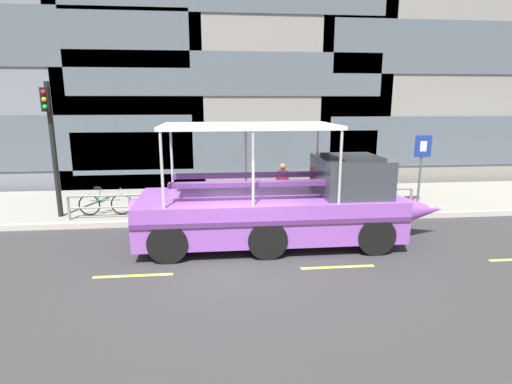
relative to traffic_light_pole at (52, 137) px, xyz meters
name	(u,v)px	position (x,y,z in m)	size (l,w,h in m)	color
ground_plane	(236,260)	(5.59, -3.86, -2.79)	(120.00, 120.00, 0.00)	#333335
sidewalk	(228,202)	(5.59, 1.74, -2.70)	(32.00, 4.80, 0.18)	gray
curb_edge	(231,221)	(5.59, -0.75, -2.70)	(32.00, 0.18, 0.18)	#B2ADA3
lane_centreline	(238,271)	(5.59, -4.55, -2.78)	(25.80, 0.12, 0.01)	#DBD64C
curb_guardrail	(247,199)	(6.14, -0.41, -2.06)	(11.49, 0.09, 0.81)	gray
traffic_light_pole	(52,137)	(0.00, 0.00, 0.00)	(0.24, 0.46, 4.32)	black
parking_sign	(422,158)	(12.41, 0.15, -0.87)	(0.60, 0.12, 2.55)	#4C4F54
leaned_bicycle	(105,204)	(1.44, 0.09, -2.23)	(1.74, 0.46, 0.96)	black
duck_tour_boat	(286,206)	(7.04, -2.64, -1.74)	(8.80, 2.66, 3.31)	purple
pedestrian_near_bow	(358,179)	(10.21, 0.40, -1.61)	(0.45, 0.27, 1.65)	#1E2338
pedestrian_mid_left	(282,181)	(7.45, 0.37, -1.64)	(0.46, 0.22, 1.60)	#1E2338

